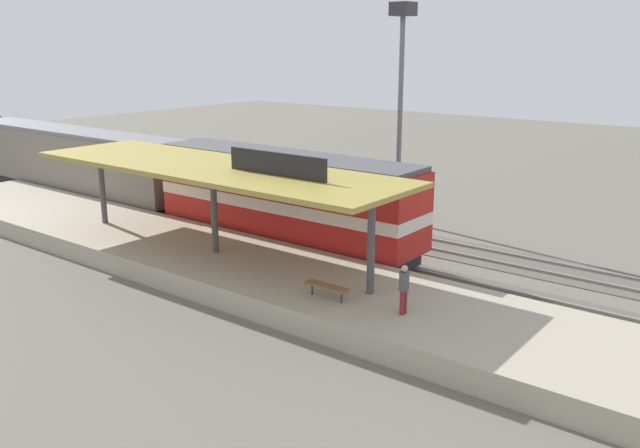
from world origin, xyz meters
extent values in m
plane|color=#666056|center=(2.00, 0.00, 0.00)|extent=(120.00, 120.00, 0.00)
cube|color=#565249|center=(0.00, 0.00, 0.02)|extent=(3.20, 110.00, 0.04)
cube|color=gray|center=(-0.72, 0.00, 0.08)|extent=(0.10, 110.00, 0.16)
cube|color=gray|center=(0.72, 0.00, 0.08)|extent=(0.10, 110.00, 0.16)
cube|color=#565249|center=(4.60, 0.00, 0.02)|extent=(3.20, 110.00, 0.04)
cube|color=gray|center=(3.88, 0.00, 0.08)|extent=(0.10, 110.00, 0.16)
cube|color=gray|center=(5.32, 0.00, 0.08)|extent=(0.10, 110.00, 0.16)
cube|color=#A89E89|center=(-4.60, 0.00, 0.45)|extent=(6.00, 44.00, 0.90)
cylinder|color=#47474C|center=(-4.60, -8.00, 2.70)|extent=(0.28, 0.28, 3.60)
cylinder|color=#47474C|center=(-4.60, 0.00, 2.70)|extent=(0.28, 0.28, 3.60)
cylinder|color=#47474C|center=(-4.60, 8.00, 2.70)|extent=(0.28, 0.28, 3.60)
cube|color=#A38E3D|center=(-4.60, 0.00, 4.60)|extent=(5.20, 18.00, 0.20)
cube|color=black|center=(-4.60, -3.60, 5.15)|extent=(0.12, 4.80, 0.90)
cylinder|color=#333338|center=(-6.00, -7.74, 1.11)|extent=(0.07, 0.07, 0.42)
cylinder|color=#333338|center=(-6.00, -6.44, 1.11)|extent=(0.07, 0.07, 0.42)
cube|color=brown|center=(-6.00, -7.09, 1.36)|extent=(0.44, 1.70, 0.08)
cube|color=#28282D|center=(0.00, -0.01, 0.51)|extent=(2.60, 13.60, 0.70)
cube|color=red|center=(0.00, -0.01, 2.61)|extent=(2.90, 14.40, 3.50)
cube|color=#4C4C51|center=(0.00, -0.01, 4.48)|extent=(2.78, 14.11, 0.24)
cube|color=silver|center=(0.00, -0.01, 2.35)|extent=(2.93, 14.43, 0.56)
cube|color=#28282D|center=(0.00, 17.99, 0.51)|extent=(2.60, 19.20, 0.70)
cube|color=slate|center=(0.00, 17.99, 2.51)|extent=(2.90, 20.00, 3.30)
cube|color=slate|center=(0.00, 17.99, 4.28)|extent=(2.78, 19.60, 0.24)
cube|color=#28282D|center=(4.60, 6.35, 0.51)|extent=(2.50, 11.20, 0.70)
cube|color=brown|center=(4.60, 6.35, 2.16)|extent=(2.80, 12.00, 2.60)
cube|color=maroon|center=(4.60, 6.35, 3.58)|extent=(2.69, 11.76, 0.24)
cylinder|color=slate|center=(7.80, -1.57, 5.50)|extent=(0.28, 0.28, 11.00)
cube|color=#333338|center=(7.80, -1.57, 11.35)|extent=(1.10, 1.10, 0.70)
cylinder|color=maroon|center=(-5.62, -9.93, 1.32)|extent=(0.16, 0.16, 0.84)
cylinder|color=maroon|center=(-5.44, -9.93, 1.32)|extent=(0.16, 0.16, 0.84)
cylinder|color=#4C4C51|center=(-5.53, -9.93, 2.06)|extent=(0.34, 0.34, 0.64)
sphere|color=tan|center=(-5.53, -9.93, 2.50)|extent=(0.23, 0.23, 0.23)
camera|label=1|loc=(-23.61, -20.43, 9.65)|focal=37.46mm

